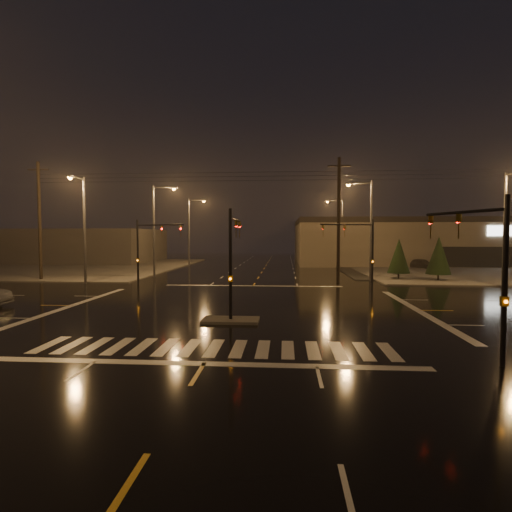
{
  "coord_description": "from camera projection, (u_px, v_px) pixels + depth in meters",
  "views": [
    {
      "loc": [
        2.87,
        -24.87,
        4.6
      ],
      "look_at": [
        0.65,
        5.6,
        3.0
      ],
      "focal_mm": 28.0,
      "sensor_mm": 36.0,
      "label": 1
    }
  ],
  "objects": [
    {
      "name": "streetlight_5",
      "position": [
        83.0,
        222.0,
        37.21
      ],
      "size": [
        0.32,
        2.77,
        10.0
      ],
      "color": "#38383A",
      "rests_on": "ground"
    },
    {
      "name": "retail_building",
      "position": [
        473.0,
        240.0,
        68.28
      ],
      "size": [
        60.2,
        28.3,
        7.2
      ],
      "color": "brown",
      "rests_on": "ground"
    },
    {
      "name": "commercial_block",
      "position": [
        67.0,
        245.0,
        69.44
      ],
      "size": [
        30.0,
        18.0,
        5.6
      ],
      "primitive_type": "cube",
      "color": "#403B38",
      "rests_on": "ground"
    },
    {
      "name": "streetlight_6",
      "position": [
        507.0,
        221.0,
        34.45
      ],
      "size": [
        0.32,
        2.77,
        10.0
      ],
      "color": "#38383A",
      "rests_on": "ground"
    },
    {
      "name": "signal_mast_ne",
      "position": [
        362.0,
        245.0,
        34.42
      ],
      "size": [
        4.84,
        1.86,
        6.0
      ],
      "color": "black",
      "rests_on": "ground"
    },
    {
      "name": "median_island",
      "position": [
        231.0,
        320.0,
        21.23
      ],
      "size": [
        3.0,
        1.6,
        0.15
      ],
      "primitive_type": "cube",
      "color": "#484540",
      "rests_on": "ground"
    },
    {
      "name": "stop_bar_near",
      "position": [
        204.0,
        364.0,
        14.26
      ],
      "size": [
        16.0,
        0.5,
        0.01
      ],
      "primitive_type": "cube",
      "color": "beige",
      "rests_on": "ground"
    },
    {
      "name": "ground",
      "position": [
        239.0,
        308.0,
        25.21
      ],
      "size": [
        140.0,
        140.0,
        0.0
      ],
      "primitive_type": "plane",
      "color": "black",
      "rests_on": "ground"
    },
    {
      "name": "conifer_1",
      "position": [
        439.0,
        255.0,
        39.81
      ],
      "size": [
        2.42,
        2.42,
        4.48
      ],
      "color": "black",
      "rests_on": "ground"
    },
    {
      "name": "streetlight_4",
      "position": [
        340.0,
        227.0,
        59.95
      ],
      "size": [
        2.77,
        0.32,
        10.0
      ],
      "color": "#38383A",
      "rests_on": "ground"
    },
    {
      "name": "streetlight_3",
      "position": [
        368.0,
        223.0,
        40.03
      ],
      "size": [
        2.77,
        0.32,
        10.0
      ],
      "color": "#38383A",
      "rests_on": "ground"
    },
    {
      "name": "sidewalk_ne",
      "position": [
        490.0,
        269.0,
        52.91
      ],
      "size": [
        36.0,
        36.0,
        0.12
      ],
      "primitive_type": "cube",
      "color": "#484540",
      "rests_on": "ground"
    },
    {
      "name": "utility_pole_1",
      "position": [
        339.0,
        219.0,
        38.26
      ],
      "size": [
        2.2,
        0.32,
        12.0
      ],
      "color": "black",
      "rests_on": "ground"
    },
    {
      "name": "streetlight_2",
      "position": [
        191.0,
        227.0,
        59.59
      ],
      "size": [
        2.77,
        0.32,
        10.0
      ],
      "color": "#38383A",
      "rests_on": "ground"
    },
    {
      "name": "car_parked",
      "position": [
        422.0,
        264.0,
        54.67
      ],
      "size": [
        3.47,
        4.39,
        1.4
      ],
      "primitive_type": "imported",
      "rotation": [
        0.0,
        0.0,
        0.52
      ],
      "color": "black",
      "rests_on": "ground"
    },
    {
      "name": "signal_mast_se",
      "position": [
        487.0,
        260.0,
        14.57
      ],
      "size": [
        1.55,
        3.87,
        6.0
      ],
      "color": "black",
      "rests_on": "ground"
    },
    {
      "name": "conifer_0",
      "position": [
        399.0,
        256.0,
        41.14
      ],
      "size": [
        2.26,
        2.26,
        4.24
      ],
      "color": "black",
      "rests_on": "ground"
    },
    {
      "name": "utility_pole_0",
      "position": [
        40.0,
        220.0,
        40.44
      ],
      "size": [
        2.2,
        0.32,
        12.0
      ],
      "color": "black",
      "rests_on": "ground"
    },
    {
      "name": "stop_bar_far",
      "position": [
        253.0,
        286.0,
        36.17
      ],
      "size": [
        16.0,
        0.5,
        0.01
      ],
      "primitive_type": "cube",
      "color": "beige",
      "rests_on": "ground"
    },
    {
      "name": "crosswalk",
      "position": [
        214.0,
        348.0,
        16.25
      ],
      "size": [
        15.0,
        2.6,
        0.01
      ],
      "primitive_type": "cube",
      "color": "beige",
      "rests_on": "ground"
    },
    {
      "name": "sidewalk_nw",
      "position": [
        56.0,
        267.0,
        57.27
      ],
      "size": [
        36.0,
        36.0,
        0.12
      ],
      "primitive_type": "cube",
      "color": "#484540",
      "rests_on": "ground"
    },
    {
      "name": "signal_mast_median",
      "position": [
        233.0,
        251.0,
        21.96
      ],
      "size": [
        0.25,
        4.59,
        6.0
      ],
      "color": "black",
      "rests_on": "ground"
    },
    {
      "name": "streetlight_1",
      "position": [
        157.0,
        224.0,
        43.65
      ],
      "size": [
        2.77,
        0.32,
        10.0
      ],
      "color": "#38383A",
      "rests_on": "ground"
    },
    {
      "name": "signal_mast_nw",
      "position": [
        147.0,
        244.0,
        35.8
      ],
      "size": [
        4.84,
        1.86,
        6.0
      ],
      "color": "black",
      "rests_on": "ground"
    }
  ]
}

